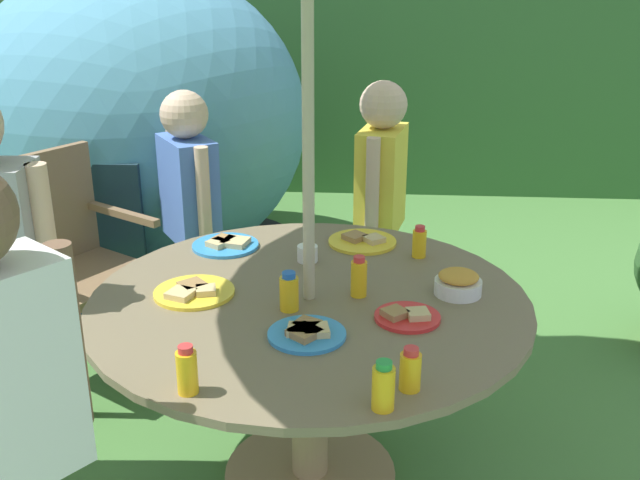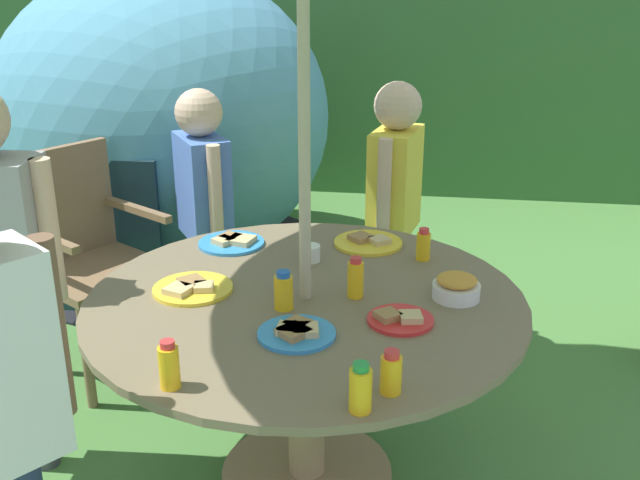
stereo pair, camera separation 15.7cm
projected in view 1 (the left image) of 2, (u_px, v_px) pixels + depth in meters
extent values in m
cube|color=#477A38|center=(310.00, 479.00, 2.58)|extent=(10.00, 10.00, 0.02)
cube|color=#33602D|center=(350.00, 53.00, 5.59)|extent=(9.00, 0.70, 1.99)
cylinder|color=tan|center=(310.00, 473.00, 2.57)|extent=(0.59, 0.59, 0.03)
cylinder|color=tan|center=(310.00, 395.00, 2.45)|extent=(0.12, 0.12, 0.66)
cylinder|color=#75664C|center=(309.00, 301.00, 2.33)|extent=(1.38, 1.38, 0.03)
cylinder|color=#B7AD8C|center=(308.00, 136.00, 2.14)|extent=(0.04, 0.04, 2.39)
cylinder|color=brown|center=(78.00, 366.00, 2.84)|extent=(0.04, 0.04, 0.44)
cylinder|color=brown|center=(162.00, 323.00, 3.17)|extent=(0.04, 0.04, 0.44)
cylinder|color=brown|center=(15.00, 336.00, 3.06)|extent=(0.04, 0.04, 0.44)
cylinder|color=brown|center=(100.00, 299.00, 3.39)|extent=(0.04, 0.04, 0.44)
cube|color=brown|center=(83.00, 278.00, 3.03)|extent=(0.63, 0.64, 0.04)
cube|color=brown|center=(44.00, 209.00, 3.05)|extent=(0.28, 0.42, 0.48)
cube|color=brown|center=(29.00, 244.00, 2.78)|extent=(0.40, 0.26, 0.03)
cube|color=brown|center=(120.00, 213.00, 3.11)|extent=(0.40, 0.26, 0.03)
ellipsoid|color=teal|center=(138.00, 120.00, 4.09)|extent=(1.89, 1.92, 1.67)
cylinder|color=black|center=(150.00, 259.00, 4.39)|extent=(1.96, 1.96, 0.01)
cube|color=#1A313A|center=(89.00, 244.00, 3.37)|extent=(0.52, 0.04, 0.75)
cylinder|color=navy|center=(381.00, 278.00, 3.49)|extent=(0.07, 0.07, 0.54)
cylinder|color=navy|center=(375.00, 289.00, 3.37)|extent=(0.07, 0.07, 0.54)
cube|color=yellow|center=(381.00, 180.00, 3.25)|extent=(0.23, 0.34, 0.45)
cylinder|color=#D8B293|center=(389.00, 165.00, 3.40)|extent=(0.06, 0.06, 0.41)
cylinder|color=#D8B293|center=(372.00, 186.00, 3.09)|extent=(0.06, 0.06, 0.41)
sphere|color=#D8B293|center=(383.00, 105.00, 3.13)|extent=(0.20, 0.20, 0.20)
cylinder|color=navy|center=(191.00, 288.00, 3.39)|extent=(0.07, 0.07, 0.53)
cylinder|color=navy|center=(201.00, 299.00, 3.29)|extent=(0.07, 0.07, 0.53)
cube|color=#4C72C6|center=(189.00, 190.00, 3.17)|extent=(0.31, 0.35, 0.45)
cylinder|color=#D8B293|center=(175.00, 175.00, 3.30)|extent=(0.06, 0.06, 0.40)
cylinder|color=#D8B293|center=(204.00, 195.00, 3.02)|extent=(0.06, 0.06, 0.40)
sphere|color=#D8B293|center=(184.00, 114.00, 3.05)|extent=(0.20, 0.20, 0.20)
cylinder|color=#3F3F47|center=(32.00, 401.00, 2.47)|extent=(0.08, 0.08, 0.60)
cylinder|color=#D8B293|center=(45.00, 237.00, 2.26)|extent=(0.07, 0.07, 0.46)
cylinder|color=brown|center=(69.00, 337.00, 1.69)|extent=(0.06, 0.06, 0.45)
cylinder|color=white|center=(458.00, 287.00, 2.34)|extent=(0.15, 0.15, 0.05)
ellipsoid|color=gold|center=(459.00, 276.00, 2.33)|extent=(0.13, 0.13, 0.04)
cylinder|color=yellow|center=(362.00, 242.00, 2.76)|extent=(0.25, 0.25, 0.01)
cube|color=tan|center=(374.00, 239.00, 2.74)|extent=(0.09, 0.09, 0.02)
cube|color=#9E7547|center=(355.00, 237.00, 2.77)|extent=(0.10, 0.10, 0.02)
cylinder|color=#338CD8|center=(307.00, 334.00, 2.09)|extent=(0.22, 0.22, 0.01)
cube|color=tan|center=(316.00, 330.00, 2.08)|extent=(0.08, 0.08, 0.02)
cube|color=#9E7547|center=(307.00, 325.00, 2.11)|extent=(0.09, 0.09, 0.02)
cube|color=tan|center=(299.00, 330.00, 2.08)|extent=(0.07, 0.07, 0.02)
cube|color=#9E7547|center=(305.00, 333.00, 2.06)|extent=(0.11, 0.11, 0.02)
cylinder|color=#338CD8|center=(225.00, 245.00, 2.73)|extent=(0.24, 0.24, 0.01)
cube|color=tan|center=(235.00, 242.00, 2.71)|extent=(0.11, 0.11, 0.02)
cube|color=#9E7547|center=(224.00, 240.00, 2.74)|extent=(0.09, 0.09, 0.02)
cube|color=tan|center=(218.00, 243.00, 2.70)|extent=(0.09, 0.09, 0.02)
cylinder|color=yellow|center=(194.00, 293.00, 2.34)|extent=(0.26, 0.26, 0.01)
cube|color=tan|center=(206.00, 290.00, 2.32)|extent=(0.07, 0.07, 0.02)
cube|color=#9E7547|center=(192.00, 286.00, 2.36)|extent=(0.11, 0.11, 0.02)
cube|color=tan|center=(181.00, 294.00, 2.30)|extent=(0.10, 0.10, 0.02)
cylinder|color=red|center=(407.00, 317.00, 2.19)|extent=(0.20, 0.20, 0.01)
cube|color=tan|center=(418.00, 314.00, 2.17)|extent=(0.07, 0.07, 0.02)
cube|color=#9E7547|center=(395.00, 313.00, 2.18)|extent=(0.09, 0.09, 0.02)
cylinder|color=yellow|center=(419.00, 244.00, 2.62)|extent=(0.05, 0.05, 0.10)
cylinder|color=red|center=(420.00, 228.00, 2.60)|extent=(0.03, 0.03, 0.02)
cylinder|color=yellow|center=(410.00, 372.00, 1.82)|extent=(0.05, 0.05, 0.10)
cylinder|color=red|center=(411.00, 351.00, 1.80)|extent=(0.04, 0.04, 0.02)
cylinder|color=yellow|center=(359.00, 279.00, 2.32)|extent=(0.05, 0.05, 0.11)
cylinder|color=red|center=(359.00, 259.00, 2.30)|extent=(0.04, 0.04, 0.02)
cylinder|color=yellow|center=(289.00, 294.00, 2.23)|extent=(0.06, 0.06, 0.10)
cylinder|color=blue|center=(289.00, 275.00, 2.21)|extent=(0.04, 0.04, 0.02)
cylinder|color=yellow|center=(383.00, 389.00, 1.74)|extent=(0.05, 0.05, 0.11)
cylinder|color=green|center=(384.00, 365.00, 1.72)|extent=(0.04, 0.04, 0.02)
cylinder|color=yellow|center=(187.00, 372.00, 1.80)|extent=(0.05, 0.05, 0.11)
cylinder|color=red|center=(185.00, 349.00, 1.78)|extent=(0.04, 0.04, 0.02)
cylinder|color=white|center=(307.00, 253.00, 2.59)|extent=(0.07, 0.07, 0.06)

